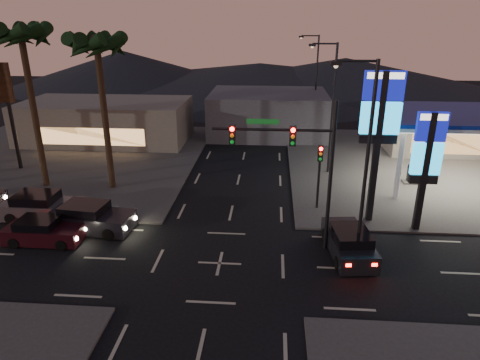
# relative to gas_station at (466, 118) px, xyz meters

# --- Properties ---
(ground) EXTENTS (140.00, 140.00, 0.00)m
(ground) POSITION_rel_gas_station_xyz_m (-16.00, -12.00, -5.08)
(ground) COLOR black
(ground) RESTS_ON ground
(corner_lot_ne) EXTENTS (24.00, 24.00, 0.12)m
(corner_lot_ne) POSITION_rel_gas_station_xyz_m (0.00, 4.00, -5.02)
(corner_lot_ne) COLOR #47443F
(corner_lot_ne) RESTS_ON ground
(corner_lot_nw) EXTENTS (24.00, 24.00, 0.12)m
(corner_lot_nw) POSITION_rel_gas_station_xyz_m (-32.00, 4.00, -5.02)
(corner_lot_nw) COLOR #47443F
(corner_lot_nw) RESTS_ON ground
(gas_station) EXTENTS (12.20, 8.20, 5.47)m
(gas_station) POSITION_rel_gas_station_xyz_m (0.00, 0.00, 0.00)
(gas_station) COLOR silver
(gas_station) RESTS_ON ground
(convenience_store) EXTENTS (10.00, 6.00, 4.00)m
(convenience_store) POSITION_rel_gas_station_xyz_m (2.00, 9.00, -3.08)
(convenience_store) COLOR #726B5B
(convenience_store) RESTS_ON ground
(pylon_sign_tall) EXTENTS (2.20, 0.35, 9.00)m
(pylon_sign_tall) POSITION_rel_gas_station_xyz_m (-7.50, -6.50, 1.31)
(pylon_sign_tall) COLOR black
(pylon_sign_tall) RESTS_ON ground
(pylon_sign_short) EXTENTS (1.60, 0.35, 7.00)m
(pylon_sign_short) POSITION_rel_gas_station_xyz_m (-5.00, -7.50, -0.42)
(pylon_sign_short) COLOR black
(pylon_sign_short) RESTS_ON ground
(traffic_signal_mast) EXTENTS (6.10, 0.39, 8.00)m
(traffic_signal_mast) POSITION_rel_gas_station_xyz_m (-12.24, -10.01, 0.15)
(traffic_signal_mast) COLOR black
(traffic_signal_mast) RESTS_ON ground
(pedestal_signal) EXTENTS (0.32, 0.39, 4.30)m
(pedestal_signal) POSITION_rel_gas_station_xyz_m (-10.50, -5.02, -2.16)
(pedestal_signal) COLOR black
(pedestal_signal) RESTS_ON ground
(streetlight_near) EXTENTS (2.14, 0.25, 10.00)m
(streetlight_near) POSITION_rel_gas_station_xyz_m (-9.21, -11.00, 0.64)
(streetlight_near) COLOR black
(streetlight_near) RESTS_ON ground
(streetlight_mid) EXTENTS (2.14, 0.25, 10.00)m
(streetlight_mid) POSITION_rel_gas_station_xyz_m (-9.21, 2.00, 0.64)
(streetlight_mid) COLOR black
(streetlight_mid) RESTS_ON ground
(streetlight_far) EXTENTS (2.14, 0.25, 10.00)m
(streetlight_far) POSITION_rel_gas_station_xyz_m (-9.21, 16.00, 0.64)
(streetlight_far) COLOR black
(streetlight_far) RESTS_ON ground
(palm_a) EXTENTS (4.41, 4.41, 10.86)m
(palm_a) POSITION_rel_gas_station_xyz_m (-25.00, -2.50, 4.35)
(palm_a) COLOR black
(palm_a) RESTS_ON ground
(palm_b) EXTENTS (4.41, 4.41, 11.46)m
(palm_b) POSITION_rel_gas_station_xyz_m (-30.00, -2.50, 4.89)
(palm_b) COLOR black
(palm_b) RESTS_ON ground
(building_far_west) EXTENTS (16.00, 8.00, 4.00)m
(building_far_west) POSITION_rel_gas_station_xyz_m (-30.00, 10.00, -3.08)
(building_far_west) COLOR #726B5B
(building_far_west) RESTS_ON ground
(building_far_mid) EXTENTS (12.00, 9.00, 4.40)m
(building_far_mid) POSITION_rel_gas_station_xyz_m (-14.00, 14.00, -2.88)
(building_far_mid) COLOR #4C4C51
(building_far_mid) RESTS_ON ground
(hill_left) EXTENTS (40.00, 40.00, 6.00)m
(hill_left) POSITION_rel_gas_station_xyz_m (-41.00, 48.00, -2.08)
(hill_left) COLOR black
(hill_left) RESTS_ON ground
(hill_right) EXTENTS (50.00, 50.00, 5.00)m
(hill_right) POSITION_rel_gas_station_xyz_m (-1.00, 48.00, -2.58)
(hill_right) COLOR black
(hill_right) RESTS_ON ground
(hill_center) EXTENTS (60.00, 60.00, 4.00)m
(hill_center) POSITION_rel_gas_station_xyz_m (-16.00, 48.00, -3.08)
(hill_center) COLOR black
(hill_center) RESTS_ON ground
(car_lane_a_front) EXTENTS (5.16, 2.58, 1.63)m
(car_lane_a_front) POSITION_rel_gas_station_xyz_m (-23.97, -8.94, -4.32)
(car_lane_a_front) COLOR black
(car_lane_a_front) RESTS_ON ground
(car_lane_a_mid) EXTENTS (4.32, 1.86, 1.40)m
(car_lane_a_mid) POSITION_rel_gas_station_xyz_m (-25.97, -10.52, -4.43)
(car_lane_a_mid) COLOR #340E15
(car_lane_a_mid) RESTS_ON ground
(car_lane_b_front) EXTENTS (5.02, 2.16, 1.63)m
(car_lane_b_front) POSITION_rel_gas_station_xyz_m (-27.59, -7.63, -4.33)
(car_lane_b_front) COLOR #58585A
(car_lane_b_front) RESTS_ON ground
(suv_station) EXTENTS (2.40, 4.76, 1.53)m
(suv_station) POSITION_rel_gas_station_xyz_m (-9.37, -10.58, -4.37)
(suv_station) COLOR black
(suv_station) RESTS_ON ground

